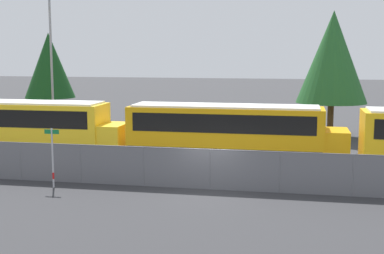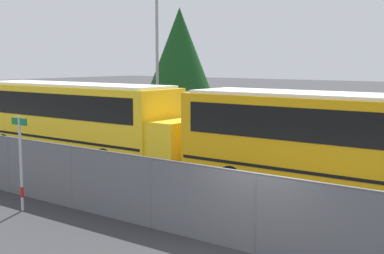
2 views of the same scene
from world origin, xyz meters
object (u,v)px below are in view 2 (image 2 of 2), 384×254
Objects in this scene: tree_0 at (180,49)px; school_bus_1 at (76,115)px; street_sign at (21,161)px; school_bus_2 at (354,140)px; light_pole at (157,38)px.

school_bus_1 is at bearing -71.24° from tree_0.
street_sign is 20.97m from tree_0.
tree_0 is at bearing 143.17° from school_bus_2.
street_sign is at bearing -64.61° from light_pole.
school_bus_2 is 1.54× the size of tree_0.
school_bus_2 is at bearing 0.54° from school_bus_1.
street_sign is 14.95m from light_pole.
tree_0 is at bearing 108.76° from school_bus_1.
tree_0 is at bearing 117.50° from light_pole.
light_pole reaches higher than tree_0.
light_pole is at bearing 115.39° from street_sign.
light_pole is at bearing 100.87° from school_bus_1.
school_bus_2 reaches higher than street_sign.
tree_0 is (-4.20, 12.36, 3.07)m from school_bus_1.
school_bus_2 is 1.16× the size of light_pole.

